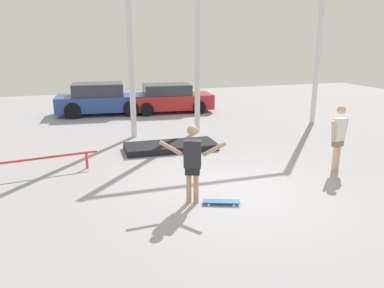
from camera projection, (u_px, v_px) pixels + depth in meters
The scene contains 10 objects.
ground_plane at pixel (231, 193), 8.56m from camera, with size 36.00×36.00×0.00m, color #9E9EA3.
skateboarder at pixel (192, 160), 7.79m from camera, with size 1.33×0.63×1.71m.
skateboard at pixel (221, 201), 7.94m from camera, with size 0.80×0.48×0.08m.
manual_pad at pixel (171, 147), 11.89m from camera, with size 2.88×1.15×0.20m, color black.
grind_rail at pixel (35, 161), 9.54m from camera, with size 3.15×0.47×0.47m.
canopy_support_left at pixel (47, 22), 11.65m from camera, with size 5.33×0.20×6.54m.
canopy_support_right at pixel (263, 25), 13.95m from camera, with size 5.33×0.20×6.54m.
parked_car_blue at pixel (101, 99), 17.38m from camera, with size 4.26×2.19×1.45m.
parked_car_red at pixel (169, 98), 18.00m from camera, with size 4.11×2.12×1.34m.
bystander at pixel (339, 134), 9.79m from camera, with size 0.66×0.25×1.75m.
Camera 1 is at (-3.35, -7.26, 3.38)m, focal length 35.00 mm.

